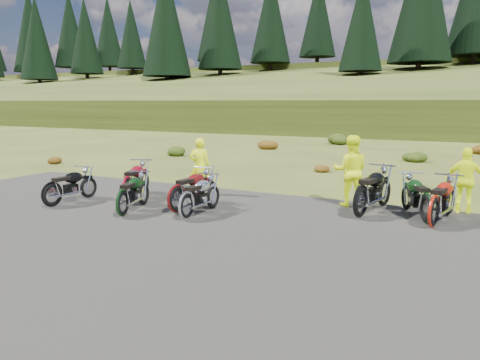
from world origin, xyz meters
The scene contains 36 objects.
ground centered at (0.00, 0.00, 0.00)m, with size 300.00×300.00×0.00m, color #3D4818.
gravel_pad centered at (0.00, -2.00, 0.00)m, with size 20.00×12.00×0.04m, color black.
hill_slope centered at (0.00, 50.00, 0.00)m, with size 300.00×46.00×3.00m, color #303C14, non-canonical shape.
hill_plateau centered at (0.00, 110.00, 0.00)m, with size 300.00×90.00×9.17m, color #303C14.
conifer_5 centered at (-105.00, 78.00, 18.16)m, with size 6.16×6.16×16.00m.
conifer_8 centered at (-87.00, 65.00, 18.57)m, with size 7.92×7.92×20.00m.
conifer_9 centered at (-81.00, 71.00, 19.26)m, with size 7.48×7.48×19.00m.
conifer_10 centered at (-75.00, 77.00, 19.16)m, with size 7.04×7.04×18.00m.
conifer_11 centered at (-69.00, 52.00, 14.47)m, with size 6.60×6.60×17.00m.
conifer_12 centered at (-63.00, 58.00, 15.17)m, with size 6.16×6.16×16.00m.
conifer_13 centered at (-57.00, 64.00, 15.86)m, with size 5.72×5.72×15.00m.
conifer_14 centered at (-51.00, 70.00, 16.55)m, with size 5.28×5.28×14.00m.
conifer_15 centered at (-45.00, 76.00, 20.16)m, with size 7.92×7.92×20.00m.
conifer_16 centered at (-39.00, 51.00, 15.28)m, with size 7.48×7.48×19.00m.
conifer_17 centered at (-33.00, 57.00, 15.97)m, with size 7.04×7.04×18.00m.
conifer_18 centered at (-27.00, 63.00, 16.66)m, with size 6.60×6.60×17.00m.
conifer_19 centered at (-21.00, 69.00, 17.36)m, with size 6.16×6.16×16.00m.
conifer_20 centered at (-15.00, 75.00, 17.65)m, with size 5.72×5.72×15.00m.
conifer_21 centered at (-9.00, 50.00, 12.56)m, with size 5.28×5.28×14.00m.
shrub_0 centered at (-12.00, 6.00, 0.23)m, with size 0.77×0.77×0.45m, color #65280C.
shrub_1 centered at (-9.10, 11.30, 0.31)m, with size 1.03×1.03×0.61m, color #22370D.
shrub_2 centered at (-6.20, 16.60, 0.38)m, with size 1.30×1.30×0.77m, color #65280C.
shrub_3 centered at (-3.30, 21.90, 0.46)m, with size 1.56×1.56×0.92m, color #22370D.
shrub_4 centered at (-0.40, 9.20, 0.23)m, with size 0.77×0.77×0.45m, color #65280C.
shrub_5 centered at (2.50, 14.50, 0.31)m, with size 1.03×1.03×0.61m, color #22370D.
motorcycle_0 centered at (-4.67, -0.49, 0.00)m, with size 1.92×0.64×1.01m, color black, non-canonical shape.
motorcycle_1 centered at (-3.25, 0.88, 0.00)m, with size 2.12×0.71×1.11m, color maroon, non-canonical shape.
motorcycle_2 centered at (-2.27, -0.41, 0.00)m, with size 1.91×0.64×1.00m, color black, non-canonical shape.
motorcycle_3 centered at (-0.70, 0.08, 0.00)m, with size 1.91×0.64×1.00m, color silver, non-canonical shape.
motorcycle_4 centered at (-1.32, 0.54, 0.00)m, with size 2.04×0.68×1.07m, color #560E0E, non-canonical shape.
motorcycle_5 centered at (2.96, 2.18, 0.00)m, with size 2.30×0.77×1.20m, color black, non-canonical shape.
motorcycle_6 centered at (4.62, 2.04, 0.00)m, with size 2.10×0.70×1.10m, color #99180B, non-canonical shape.
motorcycle_7 centered at (4.43, 2.35, 0.00)m, with size 2.03×0.68×1.06m, color black, non-canonical shape.
person_middle centered at (-2.13, 2.90, 0.86)m, with size 0.63×0.41×1.72m, color #E2F50C.
person_right_a centered at (2.36, 3.41, 0.96)m, with size 0.93×0.73×1.92m, color #E2F50C.
person_right_b centered at (5.16, 3.92, 0.83)m, with size 0.98×0.41×1.67m, color #E2F50C.
Camera 1 is at (5.56, -9.00, 2.81)m, focal length 35.00 mm.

